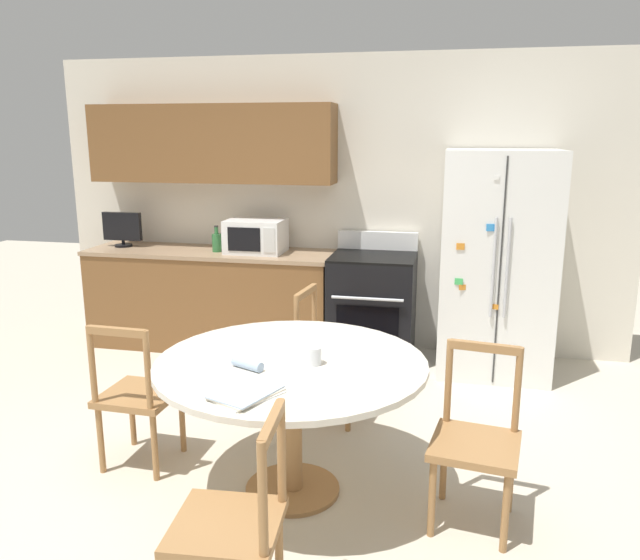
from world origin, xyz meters
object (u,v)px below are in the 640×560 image
at_px(oven_range, 372,306).
at_px(refrigerator, 497,264).
at_px(microwave, 256,236).
at_px(counter_bottle, 217,242).
at_px(candle_glass, 313,357).
at_px(dining_chair_far, 328,357).
at_px(dining_chair_near, 234,526).
at_px(dining_chair_right, 476,442).
at_px(countertop_tv, 122,228).
at_px(dining_chair_left, 138,396).

bearing_deg(oven_range, refrigerator, -3.57).
height_order(microwave, counter_bottle, microwave).
bearing_deg(candle_glass, dining_chair_far, 97.02).
relative_size(dining_chair_far, dining_chair_near, 1.00).
distance_m(refrigerator, dining_chair_right, 2.25).
relative_size(oven_range, candle_glass, 11.58).
relative_size(oven_range, microwave, 2.16).
xyz_separation_m(countertop_tv, dining_chair_left, (1.24, -2.13, -0.64)).
xyz_separation_m(microwave, candle_glass, (1.02, -2.24, -0.24)).
xyz_separation_m(oven_range, dining_chair_near, (-0.14, -3.15, -0.03)).
xyz_separation_m(oven_range, microwave, (-1.05, 0.03, 0.58)).
height_order(countertop_tv, dining_chair_left, countertop_tv).
xyz_separation_m(countertop_tv, counter_bottle, (0.95, -0.06, -0.08)).
distance_m(refrigerator, candle_glass, 2.39).
bearing_deg(countertop_tv, dining_chair_right, -36.01).
bearing_deg(dining_chair_far, microwave, -136.73).
xyz_separation_m(oven_range, dining_chair_far, (-0.15, -1.22, -0.03)).
bearing_deg(counter_bottle, refrigerator, -1.09).
bearing_deg(dining_chair_near, microwave, 11.57).
bearing_deg(refrigerator, microwave, 177.51).
xyz_separation_m(dining_chair_left, candle_glass, (1.08, -0.12, 0.37)).
relative_size(dining_chair_near, dining_chair_right, 1.00).
bearing_deg(candle_glass, countertop_tv, 135.80).
relative_size(counter_bottle, dining_chair_near, 0.26).
distance_m(refrigerator, dining_chair_left, 2.97).
relative_size(dining_chair_right, candle_glass, 9.67).
bearing_deg(dining_chair_far, countertop_tv, -112.42).
xyz_separation_m(countertop_tv, candle_glass, (2.32, -2.26, -0.27)).
distance_m(countertop_tv, dining_chair_left, 2.55).
relative_size(oven_range, dining_chair_near, 1.20).
bearing_deg(counter_bottle, countertop_tv, 176.30).
relative_size(microwave, dining_chair_far, 0.55).
bearing_deg(microwave, dining_chair_left, -91.66).
bearing_deg(dining_chair_far, dining_chair_right, 50.34).
height_order(oven_range, dining_chair_left, oven_range).
distance_m(dining_chair_left, candle_glass, 1.15).
distance_m(oven_range, counter_bottle, 1.50).
xyz_separation_m(refrigerator, dining_chair_near, (-1.15, -3.08, -0.47)).
distance_m(microwave, countertop_tv, 1.30).
bearing_deg(microwave, oven_range, -1.45).
height_order(dining_chair_near, candle_glass, dining_chair_near).
bearing_deg(refrigerator, dining_chair_near, -110.44).
xyz_separation_m(dining_chair_left, dining_chair_near, (0.97, -1.06, 0.00)).
bearing_deg(refrigerator, oven_range, 176.43).
relative_size(countertop_tv, dining_chair_near, 0.41).
relative_size(refrigerator, dining_chair_far, 2.01).
bearing_deg(dining_chair_near, dining_chair_far, -4.10).
bearing_deg(counter_bottle, candle_glass, -57.99).
xyz_separation_m(dining_chair_left, dining_chair_right, (1.92, -0.16, 0.00)).
bearing_deg(microwave, refrigerator, -2.49).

